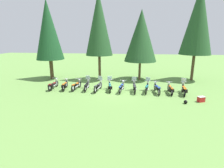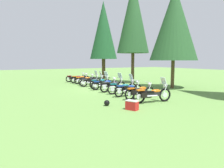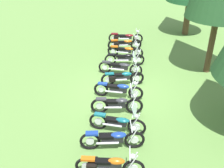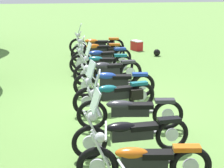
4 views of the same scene
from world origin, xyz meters
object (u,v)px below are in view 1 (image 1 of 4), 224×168
motorcycle_7 (134,87)px  pine_tree_3 (198,20)px  motorcycle_3 (87,85)px  motorcycle_0 (53,85)px  pine_tree_2 (141,36)px  pine_tree_1 (99,24)px  motorcycle_1 (65,85)px  pine_tree_0 (48,30)px  motorcycle_11 (184,89)px  motorcycle_5 (110,86)px  motorcycle_8 (147,87)px  picnic_cooler (201,99)px  motorcycle_4 (98,86)px  dropped_helmet (186,102)px  motorcycle_9 (157,88)px  motorcycle_2 (76,85)px  motorcycle_6 (122,87)px  motorcycle_10 (170,89)px

motorcycle_7 → pine_tree_3: (7.03, 5.86, 6.63)m
motorcycle_3 → motorcycle_7: 4.78m
motorcycle_0 → pine_tree_2: bearing=-60.1°
pine_tree_1 → pine_tree_2: 5.14m
motorcycle_1 → pine_tree_0: pine_tree_0 is taller
motorcycle_11 → motorcycle_5: bearing=96.2°
motorcycle_0 → motorcycle_8: bearing=-90.7°
pine_tree_1 → motorcycle_1: bearing=-120.2°
motorcycle_8 → picnic_cooler: size_ratio=3.37×
picnic_cooler → motorcycle_4: bearing=166.9°
picnic_cooler → motorcycle_3: bearing=167.4°
motorcycle_4 → dropped_helmet: (7.65, -2.71, -0.32)m
motorcycle_9 → dropped_helmet: (1.95, -2.67, -0.32)m
motorcycle_2 → picnic_cooler: (11.33, -2.28, -0.20)m
pine_tree_0 → motorcycle_2: bearing=-43.5°
motorcycle_3 → pine_tree_1: (0.47, 4.54, 6.19)m
pine_tree_1 → motorcycle_6: bearing=-57.2°
motorcycle_8 → motorcycle_11: bearing=-85.1°
motorcycle_8 → pine_tree_2: bearing=15.3°
motorcycle_2 → pine_tree_2: size_ratio=0.27×
pine_tree_0 → picnic_cooler: (15.95, -6.67, -5.76)m
motorcycle_2 → motorcycle_1: bearing=103.6°
dropped_helmet → picnic_cooler: bearing=23.8°
motorcycle_1 → motorcycle_8: size_ratio=0.99×
pine_tree_0 → motorcycle_6: bearing=-26.3°
motorcycle_0 → motorcycle_3: motorcycle_3 is taller
motorcycle_5 → motorcycle_11: bearing=-102.5°
motorcycle_10 → pine_tree_1: size_ratio=0.22×
motorcycle_0 → motorcycle_7: motorcycle_7 is taller
motorcycle_3 → motorcycle_1: bearing=89.6°
motorcycle_3 → motorcycle_4: motorcycle_4 is taller
motorcycle_2 → motorcycle_9: motorcycle_9 is taller
motorcycle_9 → pine_tree_1: pine_tree_1 is taller
motorcycle_3 → motorcycle_7: motorcycle_7 is taller
motorcycle_10 → picnic_cooler: (2.11, -2.01, -0.23)m
motorcycle_1 → motorcycle_8: 8.23m
motorcycle_4 → dropped_helmet: size_ratio=8.01×
motorcycle_0 → motorcycle_1: bearing=-91.6°
motorcycle_8 → pine_tree_3: 10.56m
motorcycle_8 → motorcycle_11: 3.37m
motorcycle_5 → motorcycle_8: (3.63, -0.02, 0.01)m
motorcycle_3 → picnic_cooler: bearing=-106.5°
motorcycle_0 → motorcycle_6: (7.05, -0.08, 0.02)m
pine_tree_1 → motorcycle_4: bearing=-81.2°
motorcycle_4 → motorcycle_11: (8.14, -0.14, 0.02)m
motorcycle_5 → motorcycle_6: 1.18m
motorcycle_1 → motorcycle_4: bearing=-99.7°
motorcycle_1 → motorcycle_11: motorcycle_11 is taller
motorcycle_3 → pine_tree_2: 8.90m
pine_tree_0 → pine_tree_3: pine_tree_3 is taller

